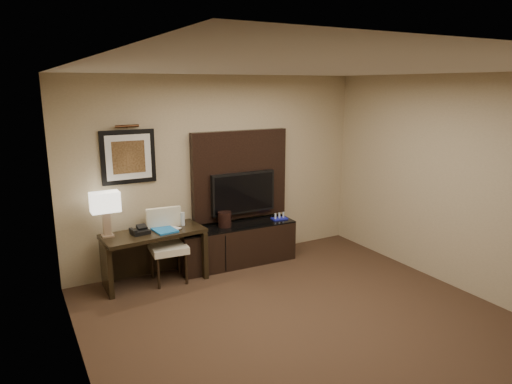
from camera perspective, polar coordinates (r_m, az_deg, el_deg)
floor at (r=5.06m, az=8.05°, el=-17.37°), size 4.50×5.00×0.01m
ceiling at (r=4.36m, az=9.23°, el=14.92°), size 4.50×5.00×0.01m
wall_back at (r=6.63m, az=-4.58°, el=2.69°), size 4.50×0.01×2.70m
wall_left at (r=3.68m, az=-20.79°, el=-6.87°), size 0.01×5.00×2.70m
wall_right at (r=6.13m, az=25.61°, el=0.54°), size 0.01×5.00×2.70m
desk at (r=6.22m, az=-12.53°, el=-7.92°), size 1.35×0.67×0.70m
credenza at (r=6.69m, az=-2.42°, el=-6.54°), size 1.73×0.54×0.59m
tv_wall_panel at (r=6.72m, az=-2.02°, el=2.17°), size 1.50×0.12×1.30m
tv at (r=6.68m, az=-1.62°, el=-0.08°), size 1.00×0.08×0.60m
artwork at (r=6.15m, az=-15.68°, el=4.25°), size 0.70×0.04×0.70m
picture_light at (r=6.07m, az=-15.83°, el=7.93°), size 0.04×0.04×0.30m
desk_chair at (r=6.15m, az=-10.90°, el=-6.80°), size 0.50×0.57×0.96m
table_lamp at (r=5.99m, az=-18.26°, el=-2.42°), size 0.42×0.30×0.63m
desk_phone at (r=6.04m, az=-14.29°, el=-4.59°), size 0.24×0.22×0.11m
blue_folder at (r=6.10m, az=-11.39°, el=-4.66°), size 0.30×0.38×0.02m
book at (r=6.05m, az=-11.20°, el=-3.78°), size 0.16×0.10×0.23m
water_bottle at (r=6.26m, az=-9.17°, el=-3.34°), size 0.07×0.07×0.18m
ice_bucket at (r=6.50m, az=-3.95°, el=-3.42°), size 0.21×0.21×0.21m
minibar_tray at (r=6.86m, az=2.94°, el=-3.08°), size 0.24×0.16×0.08m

